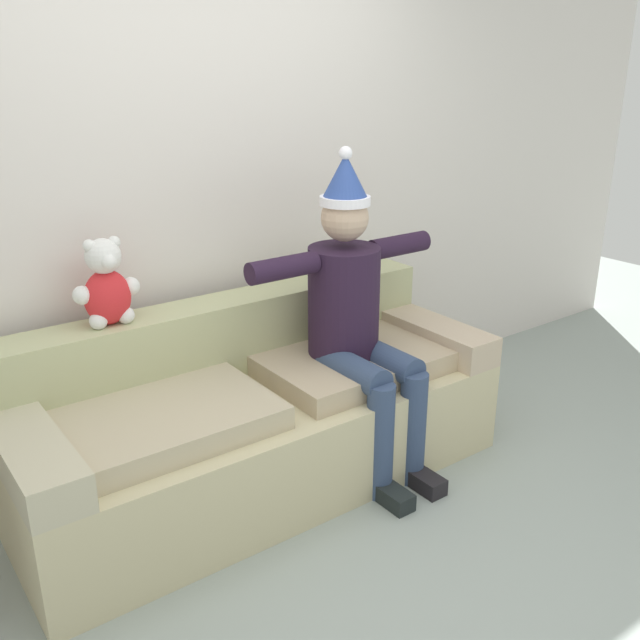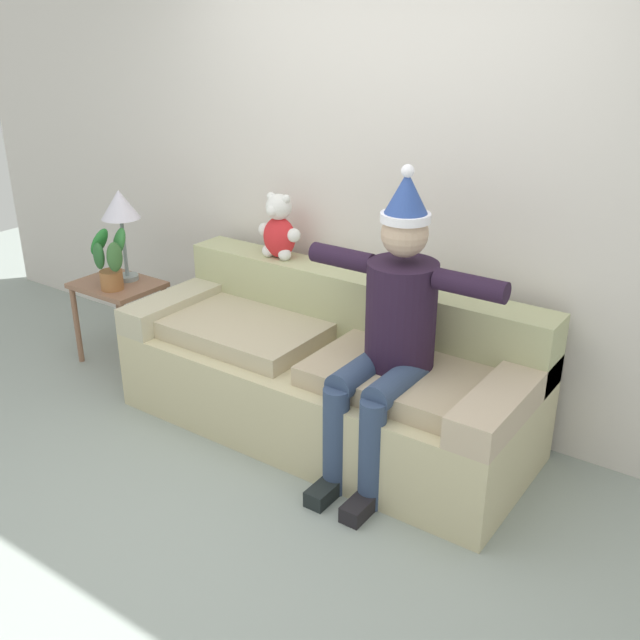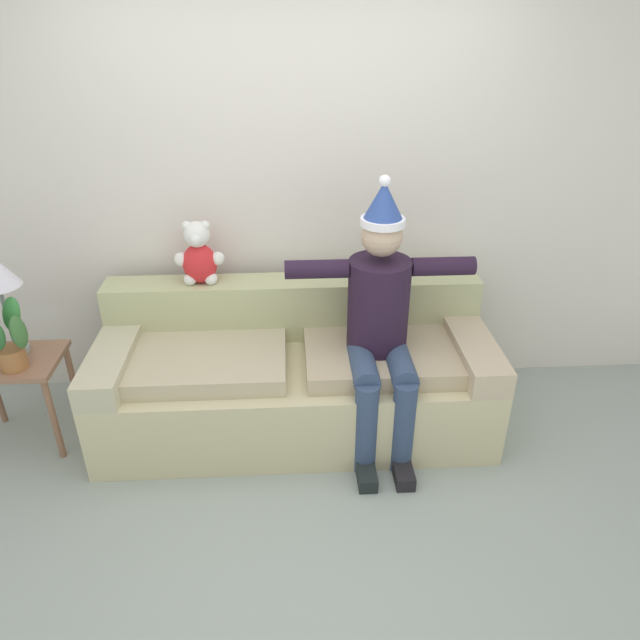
{
  "view_description": "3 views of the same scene",
  "coord_description": "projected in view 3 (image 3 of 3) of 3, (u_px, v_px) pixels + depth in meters",
  "views": [
    {
      "loc": [
        -1.48,
        -1.49,
        1.87
      ],
      "look_at": [
        0.22,
        0.81,
        0.82
      ],
      "focal_mm": 39.07,
      "sensor_mm": 36.0,
      "label": 1
    },
    {
      "loc": [
        2.01,
        -1.91,
        2.17
      ],
      "look_at": [
        0.07,
        0.83,
        0.73
      ],
      "focal_mm": 41.13,
      "sensor_mm": 36.0,
      "label": 2
    },
    {
      "loc": [
        -0.02,
        -1.88,
        2.26
      ],
      "look_at": [
        0.14,
        0.94,
        0.73
      ],
      "focal_mm": 32.6,
      "sensor_mm": 36.0,
      "label": 3
    }
  ],
  "objects": [
    {
      "name": "person_seated",
      "position": [
        380.0,
        318.0,
        3.13
      ],
      "size": [
        1.02,
        0.77,
        1.53
      ],
      "color": "#25162B",
      "rests_on": "ground_plane"
    },
    {
      "name": "couch",
      "position": [
        296.0,
        374.0,
        3.46
      ],
      "size": [
        2.26,
        0.89,
        0.82
      ],
      "color": "#C4B98F",
      "rests_on": "ground_plane"
    },
    {
      "name": "side_table",
      "position": [
        14.0,
        374.0,
        3.24
      ],
      "size": [
        0.53,
        0.41,
        0.55
      ],
      "color": "#8B614A",
      "rests_on": "ground_plane"
    },
    {
      "name": "potted_plant",
      "position": [
        7.0,
        337.0,
        3.03
      ],
      "size": [
        0.26,
        0.26,
        0.4
      ],
      "color": "#9B6135",
      "rests_on": "side_table"
    },
    {
      "name": "ground_plane",
      "position": [
        302.0,
        553.0,
        2.72
      ],
      "size": [
        10.0,
        10.0,
        0.0
      ],
      "primitive_type": "plane",
      "color": "#939E97"
    },
    {
      "name": "teddy_bear",
      "position": [
        199.0,
        256.0,
        3.37
      ],
      "size": [
        0.29,
        0.17,
        0.38
      ],
      "color": "red",
      "rests_on": "couch"
    },
    {
      "name": "back_wall",
      "position": [
        290.0,
        181.0,
        3.45
      ],
      "size": [
        7.0,
        0.1,
        2.7
      ],
      "primitive_type": "cube",
      "color": "silver",
      "rests_on": "ground_plane"
    }
  ]
}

